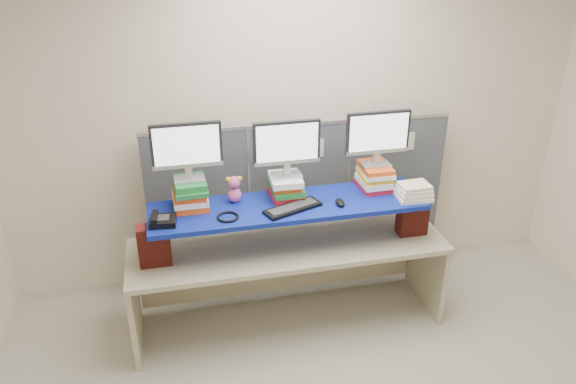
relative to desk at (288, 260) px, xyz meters
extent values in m
cube|color=#F9E6CD|center=(0.21, -1.19, 0.80)|extent=(5.00, 4.00, 2.80)
cube|color=#444950|center=(-0.65, 0.59, 0.15)|extent=(0.85, 0.05, 1.50)
cube|color=#444950|center=(0.21, 0.59, 0.15)|extent=(0.85, 0.05, 1.50)
cube|color=#444950|center=(1.08, 0.59, 0.15)|extent=(0.85, 0.05, 1.50)
cube|color=silver|center=(0.21, 0.59, 0.92)|extent=(2.60, 0.06, 0.03)
cube|color=silver|center=(-0.74, 0.56, 0.70)|extent=(0.20, 0.00, 0.16)
cube|color=silver|center=(0.06, 0.56, 0.70)|extent=(0.20, 0.00, 0.16)
cube|color=silver|center=(0.31, 0.56, 0.70)|extent=(0.20, 0.00, 0.16)
cube|color=silver|center=(1.11, 0.56, 0.70)|extent=(0.20, 0.00, 0.16)
cube|color=#BDB390|center=(0.00, 0.00, 0.13)|extent=(2.47, 0.79, 0.04)
cube|color=#BDB390|center=(-1.21, -0.03, -0.24)|extent=(0.06, 0.67, 0.71)
cube|color=#BDB390|center=(1.21, 0.03, -0.24)|extent=(0.06, 0.67, 0.71)
cube|color=maroon|center=(-1.00, -0.08, 0.31)|extent=(0.23, 0.13, 0.31)
cube|color=maroon|center=(1.00, -0.02, 0.31)|extent=(0.23, 0.13, 0.31)
cube|color=navy|center=(0.00, 0.00, 0.48)|extent=(2.08, 0.58, 0.04)
cube|color=#FB5517|center=(-0.70, 0.09, 0.52)|extent=(0.25, 0.27, 0.05)
cube|color=white|center=(-0.72, 0.09, 0.57)|extent=(0.26, 0.29, 0.05)
cube|color=#FB5517|center=(-0.72, 0.09, 0.62)|extent=(0.24, 0.27, 0.04)
cube|color=#207937|center=(-0.71, 0.09, 0.65)|extent=(0.25, 0.31, 0.04)
cube|color=#207937|center=(-0.71, 0.10, 0.69)|extent=(0.24, 0.29, 0.05)
cube|color=red|center=(0.01, 0.13, 0.52)|extent=(0.26, 0.30, 0.04)
cube|color=#207937|center=(0.01, 0.13, 0.57)|extent=(0.25, 0.31, 0.04)
cube|color=#FB5517|center=(0.00, 0.13, 0.61)|extent=(0.22, 0.27, 0.04)
cube|color=white|center=(0.00, 0.12, 0.65)|extent=(0.23, 0.28, 0.05)
cube|color=red|center=(0.72, 0.15, 0.52)|extent=(0.25, 0.31, 0.04)
cube|color=white|center=(0.71, 0.13, 0.57)|extent=(0.24, 0.29, 0.05)
cube|color=yellow|center=(0.73, 0.15, 0.61)|extent=(0.23, 0.29, 0.04)
cube|color=white|center=(0.73, 0.13, 0.64)|extent=(0.23, 0.29, 0.03)
cube|color=#FB5517|center=(0.72, 0.14, 0.68)|extent=(0.22, 0.30, 0.04)
cube|color=#AEADB3|center=(-0.71, 0.10, 0.73)|extent=(0.22, 0.15, 0.01)
cube|color=#AEADB3|center=(-0.71, 0.10, 0.78)|extent=(0.05, 0.04, 0.09)
cube|color=black|center=(-0.71, 0.10, 0.99)|extent=(0.50, 0.05, 0.33)
cube|color=white|center=(-0.71, 0.08, 0.99)|extent=(0.46, 0.02, 0.29)
cube|color=#AEADB3|center=(0.01, 0.12, 0.68)|extent=(0.22, 0.15, 0.01)
cube|color=#AEADB3|center=(0.01, 0.12, 0.74)|extent=(0.05, 0.04, 0.09)
cube|color=black|center=(0.01, 0.12, 0.95)|extent=(0.50, 0.05, 0.33)
cube|color=white|center=(0.01, 0.10, 0.95)|extent=(0.46, 0.02, 0.29)
cube|color=#AEADB3|center=(0.72, 0.14, 0.71)|extent=(0.22, 0.15, 0.01)
cube|color=#AEADB3|center=(0.72, 0.14, 0.76)|extent=(0.05, 0.04, 0.09)
cube|color=black|center=(0.72, 0.14, 0.97)|extent=(0.50, 0.05, 0.33)
cube|color=white|center=(0.72, 0.12, 0.97)|extent=(0.46, 0.02, 0.29)
cube|color=black|center=(0.02, -0.09, 0.51)|extent=(0.46, 0.31, 0.02)
cube|color=#303033|center=(0.02, -0.09, 0.53)|extent=(0.39, 0.24, 0.00)
ellipsoid|color=black|center=(0.38, -0.08, 0.52)|extent=(0.07, 0.12, 0.04)
cube|color=black|center=(-0.92, -0.13, 0.52)|extent=(0.19, 0.17, 0.04)
cube|color=#303033|center=(-0.92, -0.13, 0.55)|extent=(0.09, 0.09, 0.01)
cube|color=black|center=(-0.97, -0.12, 0.56)|extent=(0.05, 0.16, 0.03)
torus|color=black|center=(-0.46, -0.13, 0.51)|extent=(0.19, 0.19, 0.02)
ellipsoid|color=#E9589C|center=(-0.39, 0.11, 0.56)|extent=(0.10, 0.09, 0.12)
sphere|color=#E9589C|center=(-0.39, 0.11, 0.66)|extent=(0.09, 0.09, 0.09)
sphere|color=gold|center=(-0.43, 0.11, 0.69)|extent=(0.04, 0.04, 0.04)
sphere|color=gold|center=(-0.34, 0.11, 0.69)|extent=(0.04, 0.04, 0.04)
cube|color=white|center=(0.96, -0.09, 0.52)|extent=(0.26, 0.21, 0.03)
cube|color=white|center=(0.96, -0.09, 0.55)|extent=(0.25, 0.20, 0.03)
cube|color=white|center=(0.96, -0.09, 0.58)|extent=(0.24, 0.18, 0.03)
cube|color=white|center=(0.96, -0.09, 0.61)|extent=(0.22, 0.17, 0.03)
camera|label=1|loc=(-0.71, -3.65, 2.45)|focal=35.00mm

